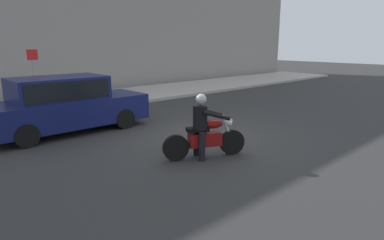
# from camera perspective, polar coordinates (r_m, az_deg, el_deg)

# --- Properties ---
(ground_plane) EXTENTS (80.00, 80.00, 0.00)m
(ground_plane) POSITION_cam_1_polar(r_m,az_deg,el_deg) (9.74, 2.40, -2.86)
(ground_plane) COLOR #2D2D2D
(sidewalk_slab) EXTENTS (40.00, 4.40, 0.14)m
(sidewalk_slab) POSITION_cam_1_polar(r_m,az_deg,el_deg) (16.25, -17.98, 3.27)
(sidewalk_slab) COLOR #A8A399
(sidewalk_slab) RESTS_ON ground_plane
(building_facade) EXTENTS (40.00, 1.40, 9.03)m
(building_facade) POSITION_cam_1_polar(r_m,az_deg,el_deg) (19.27, -23.44, 17.59)
(building_facade) COLOR gray
(building_facade) RESTS_ON ground_plane
(motorcycle_with_rider_black_leather) EXTENTS (1.93, 1.03, 1.55)m
(motorcycle_with_rider_black_leather) POSITION_cam_1_polar(r_m,az_deg,el_deg) (7.81, 2.14, -2.08)
(motorcycle_with_rider_black_leather) COLOR black
(motorcycle_with_rider_black_leather) RESTS_ON ground_plane
(parked_sedan_navy) EXTENTS (4.76, 1.82, 1.72)m
(parked_sedan_navy) POSITION_cam_1_polar(r_m,az_deg,el_deg) (10.71, -21.19, 2.60)
(parked_sedan_navy) COLOR #11194C
(parked_sedan_navy) RESTS_ON ground_plane
(street_sign_post) EXTENTS (0.44, 0.08, 2.32)m
(street_sign_post) POSITION_cam_1_polar(r_m,az_deg,el_deg) (15.77, -25.74, 7.78)
(street_sign_post) COLOR gray
(street_sign_post) RESTS_ON sidewalk_slab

